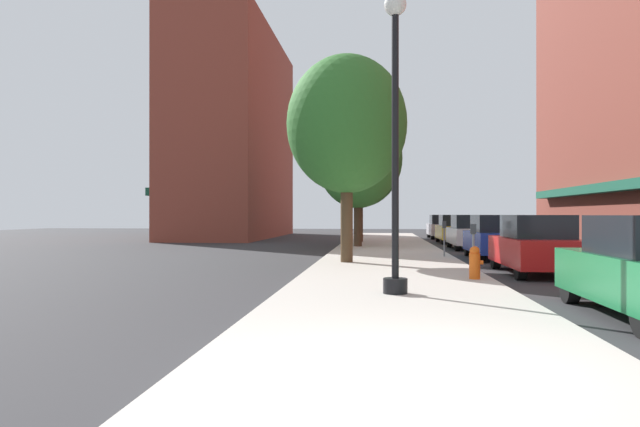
# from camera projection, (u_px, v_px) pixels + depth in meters

# --- Properties ---
(ground_plane) EXTENTS (90.00, 90.00, 0.00)m
(ground_plane) POSITION_uv_depth(u_px,v_px,m) (489.00, 257.00, 23.35)
(ground_plane) COLOR #2D2D30
(sidewalk_slab) EXTENTS (4.80, 50.00, 0.12)m
(sidewalk_slab) POSITION_uv_depth(u_px,v_px,m) (388.00, 253.00, 24.74)
(sidewalk_slab) COLOR #B7B2A8
(sidewalk_slab) RESTS_ON ground
(building_far_background) EXTENTS (6.80, 18.00, 14.95)m
(building_far_background) POSITION_uv_depth(u_px,v_px,m) (235.00, 137.00, 43.76)
(building_far_background) COLOR brown
(building_far_background) RESTS_ON ground
(lamppost) EXTENTS (0.48, 0.48, 5.90)m
(lamppost) POSITION_uv_depth(u_px,v_px,m) (395.00, 137.00, 11.57)
(lamppost) COLOR black
(lamppost) RESTS_ON sidewalk_slab
(fire_hydrant) EXTENTS (0.33, 0.26, 0.79)m
(fire_hydrant) POSITION_uv_depth(u_px,v_px,m) (475.00, 262.00, 14.17)
(fire_hydrant) COLOR #E05614
(fire_hydrant) RESTS_ON sidewalk_slab
(parking_meter_near) EXTENTS (0.14, 0.09, 1.31)m
(parking_meter_near) POSITION_uv_depth(u_px,v_px,m) (444.00, 234.00, 21.84)
(parking_meter_near) COLOR slate
(parking_meter_near) RESTS_ON sidewalk_slab
(parking_meter_far) EXTENTS (0.14, 0.09, 1.31)m
(parking_meter_far) POSITION_uv_depth(u_px,v_px,m) (473.00, 243.00, 15.11)
(parking_meter_far) COLOR slate
(parking_meter_far) RESTS_ON sidewalk_slab
(tree_near) EXTENTS (4.90, 4.90, 7.59)m
(tree_near) POSITION_uv_depth(u_px,v_px,m) (359.00, 159.00, 33.71)
(tree_near) COLOR #422D1E
(tree_near) RESTS_ON sidewalk_slab
(tree_mid) EXTENTS (3.99, 3.99, 6.45)m
(tree_mid) POSITION_uv_depth(u_px,v_px,m) (358.00, 162.00, 28.87)
(tree_mid) COLOR #422D1E
(tree_mid) RESTS_ON sidewalk_slab
(tree_far) EXTENTS (3.94, 3.94, 6.79)m
(tree_far) POSITION_uv_depth(u_px,v_px,m) (347.00, 125.00, 19.27)
(tree_far) COLOR #4C3823
(tree_far) RESTS_ON sidewalk_slab
(car_red) EXTENTS (1.80, 4.30, 1.66)m
(car_red) POSITION_uv_depth(u_px,v_px,m) (536.00, 245.00, 16.46)
(car_red) COLOR black
(car_red) RESTS_ON ground
(car_blue) EXTENTS (1.80, 4.30, 1.66)m
(car_blue) POSITION_uv_depth(u_px,v_px,m) (495.00, 238.00, 22.14)
(car_blue) COLOR black
(car_blue) RESTS_ON ground
(car_white) EXTENTS (1.80, 4.30, 1.66)m
(car_white) POSITION_uv_depth(u_px,v_px,m) (470.00, 232.00, 28.41)
(car_white) COLOR black
(car_white) RESTS_ON ground
(car_yellow) EXTENTS (1.80, 4.30, 1.66)m
(car_yellow) POSITION_uv_depth(u_px,v_px,m) (454.00, 229.00, 34.36)
(car_yellow) COLOR black
(car_yellow) RESTS_ON ground
(car_silver) EXTENTS (1.80, 4.30, 1.66)m
(car_silver) POSITION_uv_depth(u_px,v_px,m) (442.00, 227.00, 40.93)
(car_silver) COLOR black
(car_silver) RESTS_ON ground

